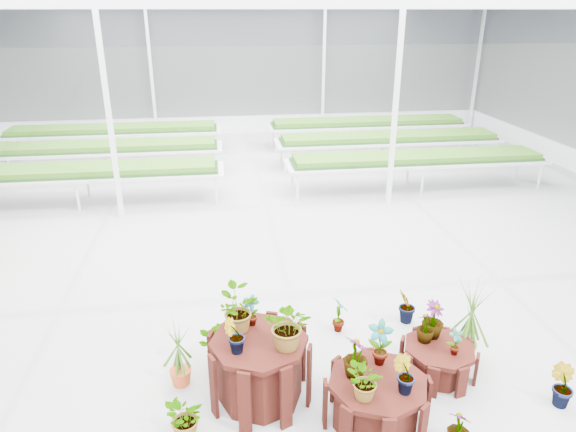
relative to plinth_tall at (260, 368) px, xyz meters
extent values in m
plane|color=gray|center=(0.49, 1.97, -0.39)|extent=(24.00, 24.00, 0.00)
cylinder|color=#340F0A|center=(0.00, 0.00, 0.00)|extent=(1.48, 1.48, 0.78)
cylinder|color=#340F0A|center=(1.20, -0.60, -0.10)|extent=(1.20, 1.20, 0.58)
cylinder|color=#340F0A|center=(2.20, 0.10, -0.19)|extent=(1.08, 1.08, 0.40)
imported|color=#36631A|center=(-0.24, 0.22, 0.66)|extent=(0.63, 0.61, 0.53)
imported|color=#36631A|center=(0.31, -0.18, 0.67)|extent=(0.61, 0.57, 0.56)
imported|color=#36631A|center=(-0.06, 0.31, 0.58)|extent=(0.24, 0.20, 0.38)
imported|color=#36631A|center=(-0.27, -0.20, 0.60)|extent=(0.28, 0.26, 0.41)
imported|color=#36631A|center=(0.98, -0.48, 0.43)|extent=(0.36, 0.36, 0.47)
imported|color=#36631A|center=(1.40, -0.79, 0.40)|extent=(0.29, 0.28, 0.41)
imported|color=#36631A|center=(1.29, -0.33, 0.46)|extent=(0.33, 0.27, 0.53)
imported|color=#36631A|center=(0.98, -0.85, 0.40)|extent=(0.48, 0.49, 0.41)
imported|color=#36631A|center=(2.06, 0.24, 0.21)|extent=(0.23, 0.23, 0.40)
imported|color=#36631A|center=(2.30, -0.07, 0.18)|extent=(0.21, 0.17, 0.35)
imported|color=#36631A|center=(2.18, 0.32, 0.25)|extent=(0.37, 0.37, 0.48)
imported|color=#36631A|center=(-0.82, -0.52, -0.15)|extent=(0.41, 0.47, 0.49)
imported|color=#36631A|center=(-0.46, 0.54, -0.13)|extent=(0.55, 0.51, 0.52)
imported|color=#36631A|center=(1.95, -1.01, -0.18)|extent=(0.34, 0.34, 0.43)
imported|color=#36631A|center=(3.37, -0.59, -0.14)|extent=(0.29, 0.33, 0.51)
imported|color=#36631A|center=(2.20, 1.22, -0.12)|extent=(0.37, 0.38, 0.54)
imported|color=#36631A|center=(1.20, 1.15, -0.12)|extent=(0.22, 0.30, 0.55)
imported|color=#36631A|center=(-0.31, 0.68, -0.06)|extent=(0.78, 0.79, 0.66)
camera|label=1|loc=(-0.33, -4.77, 3.81)|focal=32.00mm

